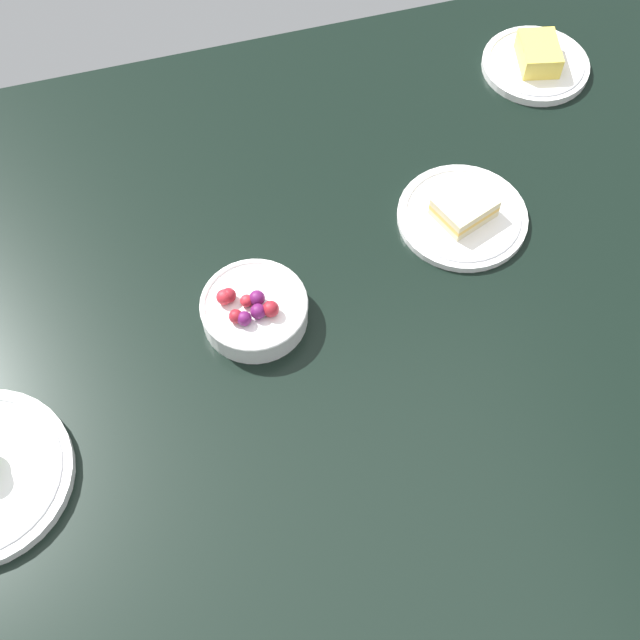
% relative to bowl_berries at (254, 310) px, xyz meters
% --- Properties ---
extents(dining_table, '(1.56, 1.13, 0.04)m').
position_rel_bowl_berries_xyz_m(dining_table, '(0.08, -0.04, -0.04)').
color(dining_table, black).
rests_on(dining_table, ground).
extents(bowl_berries, '(0.14, 0.14, 0.06)m').
position_rel_bowl_berries_xyz_m(bowl_berries, '(0.00, 0.00, 0.00)').
color(bowl_berries, white).
rests_on(bowl_berries, dining_table).
extents(plate_cheese, '(0.17, 0.17, 0.05)m').
position_rel_bowl_berries_xyz_m(plate_cheese, '(0.55, 0.34, -0.01)').
color(plate_cheese, white).
rests_on(plate_cheese, dining_table).
extents(plate_sandwich, '(0.19, 0.19, 0.04)m').
position_rel_bowl_berries_xyz_m(plate_sandwich, '(0.33, 0.08, -0.01)').
color(plate_sandwich, white).
rests_on(plate_sandwich, dining_table).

